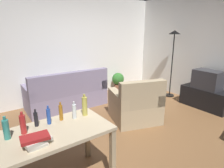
% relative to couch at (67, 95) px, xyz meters
% --- Properties ---
extents(ground_plane, '(5.20, 4.40, 0.02)m').
position_rel_couch_xyz_m(ground_plane, '(0.45, -1.59, -0.32)').
color(ground_plane, brown).
extents(wall_rear, '(5.20, 0.10, 2.70)m').
position_rel_couch_xyz_m(wall_rear, '(0.45, 0.61, 1.04)').
color(wall_rear, white).
rests_on(wall_rear, ground_plane).
extents(wall_right, '(0.10, 4.40, 2.70)m').
position_rel_couch_xyz_m(wall_right, '(3.05, -1.59, 1.04)').
color(wall_right, silver).
rests_on(wall_right, ground_plane).
extents(couch, '(1.84, 0.84, 0.92)m').
position_rel_couch_xyz_m(couch, '(0.00, 0.00, 0.00)').
color(couch, gray).
rests_on(couch, ground_plane).
extents(tv_stand, '(0.44, 1.10, 0.48)m').
position_rel_couch_xyz_m(tv_stand, '(2.70, -1.92, -0.07)').
color(tv_stand, black).
rests_on(tv_stand, ground_plane).
extents(tv, '(0.41, 0.60, 0.44)m').
position_rel_couch_xyz_m(tv, '(2.70, -1.92, 0.39)').
color(tv, '#2D2D33').
rests_on(tv, tv_stand).
extents(torchiere_lamp, '(0.32, 0.32, 1.81)m').
position_rel_couch_xyz_m(torchiere_lamp, '(2.70, -0.88, 1.11)').
color(torchiere_lamp, black).
rests_on(torchiere_lamp, ground_plane).
extents(desk, '(1.22, 0.73, 0.76)m').
position_rel_couch_xyz_m(desk, '(-1.05, -2.27, 0.34)').
color(desk, '#C6B28E').
rests_on(desk, ground_plane).
extents(potted_plant, '(0.36, 0.36, 0.57)m').
position_rel_couch_xyz_m(potted_plant, '(1.76, 0.31, 0.02)').
color(potted_plant, brown).
rests_on(potted_plant, ground_plane).
extents(armchair, '(1.11, 1.08, 0.92)m').
position_rel_couch_xyz_m(armchair, '(0.86, -1.49, 0.01)').
color(armchair, tan).
rests_on(armchair, ground_plane).
extents(bottle_tall, '(0.06, 0.06, 0.25)m').
position_rel_couch_xyz_m(bottle_tall, '(-1.50, -2.17, 0.56)').
color(bottle_tall, teal).
rests_on(bottle_tall, desk).
extents(bottle_red, '(0.06, 0.06, 0.25)m').
position_rel_couch_xyz_m(bottle_red, '(-1.34, -2.15, 0.56)').
color(bottle_red, '#AD2323').
rests_on(bottle_red, desk).
extents(bottle_dark, '(0.05, 0.05, 0.21)m').
position_rel_couch_xyz_m(bottle_dark, '(-1.19, -2.06, 0.54)').
color(bottle_dark, black).
rests_on(bottle_dark, desk).
extents(bottle_blue, '(0.05, 0.05, 0.23)m').
position_rel_couch_xyz_m(bottle_blue, '(-1.05, -2.09, 0.55)').
color(bottle_blue, '#2347A3').
rests_on(bottle_blue, desk).
extents(bottle_amber, '(0.05, 0.05, 0.23)m').
position_rel_couch_xyz_m(bottle_amber, '(-0.90, -2.07, 0.55)').
color(bottle_amber, '#9E6019').
rests_on(bottle_amber, desk).
extents(bottle_clear, '(0.05, 0.05, 0.22)m').
position_rel_couch_xyz_m(bottle_clear, '(-0.75, -2.12, 0.55)').
color(bottle_clear, silver).
rests_on(bottle_clear, desk).
extents(bottle_squat, '(0.07, 0.07, 0.28)m').
position_rel_couch_xyz_m(bottle_squat, '(-0.60, -2.11, 0.58)').
color(bottle_squat, '#BCB24C').
rests_on(bottle_squat, desk).
extents(book_stack, '(0.29, 0.19, 0.10)m').
position_rel_couch_xyz_m(book_stack, '(-1.29, -2.46, 0.51)').
color(book_stack, beige).
rests_on(book_stack, desk).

